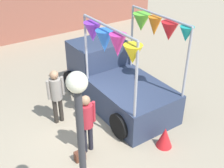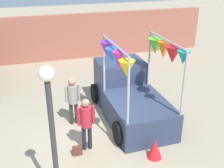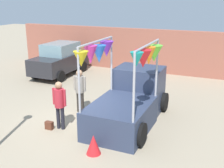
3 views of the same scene
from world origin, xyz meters
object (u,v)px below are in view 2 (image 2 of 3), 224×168
Objects in this scene: person_vendor at (73,97)px; folded_kite_bundle_crimson at (155,149)px; vendor_truck at (129,92)px; street_lamp at (51,120)px; handbag at (77,151)px; person_customer at (86,120)px.

person_vendor reaches higher than folded_kite_bundle_crimson.
folded_kite_bundle_crimson is (-0.17, -2.70, -0.61)m from vendor_truck.
vendor_truck is 1.14× the size of street_lamp.
vendor_truck is at bearing 86.42° from folded_kite_bundle_crimson.
street_lamp is at bearing -113.91° from handbag.
person_customer is at bearing -85.96° from person_vendor.
street_lamp reaches higher than vendor_truck.
person_customer is at bearing 60.00° from street_lamp.
person_vendor is 3.90m from street_lamp.
handbag is (-0.24, -1.79, -0.92)m from person_vendor.
street_lamp is at bearing -105.97° from person_vendor.
handbag is 0.08× the size of street_lamp.
person_vendor is (-0.11, 1.59, 0.02)m from person_customer.
person_vendor is at bearing 94.04° from person_customer.
street_lamp reaches higher than person_vendor.
vendor_truck is 14.46× the size of handbag.
vendor_truck is at bearing 40.32° from person_customer.
vendor_truck is 2.10m from person_vendor.
folded_kite_bundle_crimson is at bearing -93.58° from vendor_truck.
person_vendor is 0.49× the size of street_lamp.
person_customer is at bearing 150.68° from folded_kite_bundle_crimson.
vendor_truck is 3.09m from handbag.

